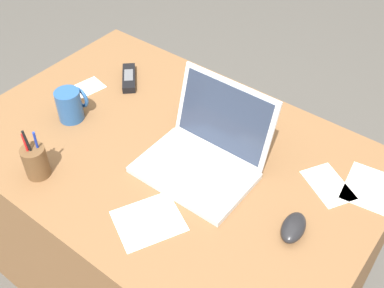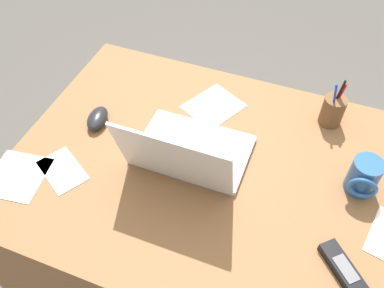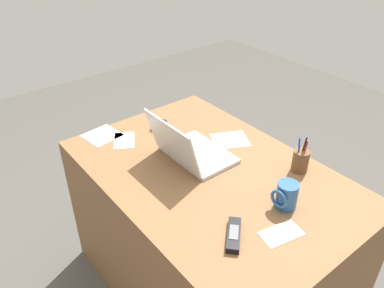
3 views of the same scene
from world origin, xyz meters
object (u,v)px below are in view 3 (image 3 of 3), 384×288
coffee_mug_white (286,196)px  laptop (190,150)px  cordless_phone (234,235)px  computer_mouse (159,124)px  pen_holder (300,160)px

coffee_mug_white → laptop: bearing=10.4°
laptop → cordless_phone: bearing=159.3°
coffee_mug_white → cordless_phone: size_ratio=0.74×
laptop → computer_mouse: (0.32, -0.05, -0.03)m
laptop → coffee_mug_white: (-0.46, -0.09, 0.00)m
cordless_phone → pen_holder: size_ratio=0.86×
computer_mouse → cordless_phone: bearing=154.1°
computer_mouse → pen_holder: bearing=-168.5°
computer_mouse → cordless_phone: (-0.78, 0.22, -0.01)m
laptop → coffee_mug_white: bearing=-169.6°
cordless_phone → pen_holder: bearing=-77.5°
cordless_phone → coffee_mug_white: bearing=-91.1°
laptop → pen_holder: (-0.35, -0.31, 0.00)m
cordless_phone → computer_mouse: bearing=-16.1°
laptop → cordless_phone: laptop is taller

